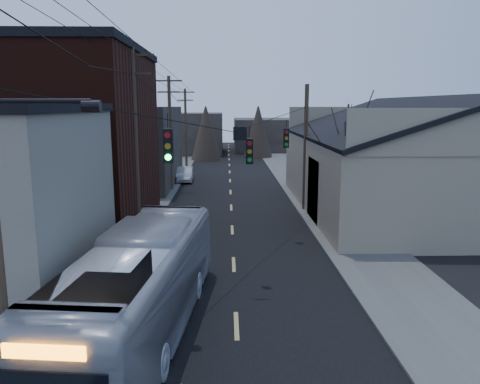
{
  "coord_description": "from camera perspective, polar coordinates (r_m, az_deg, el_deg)",
  "views": [
    {
      "loc": [
        -0.28,
        -6.26,
        7.12
      ],
      "look_at": [
        0.34,
        15.93,
        3.0
      ],
      "focal_mm": 35.0,
      "sensor_mm": 36.0,
      "label": 1
    }
  ],
  "objects": [
    {
      "name": "sidewalk_left",
      "position": [
        37.46,
        -11.13,
        -0.55
      ],
      "size": [
        4.0,
        110.0,
        0.12
      ],
      "primitive_type": "cube",
      "color": "#474744",
      "rests_on": "ground"
    },
    {
      "name": "road_surface",
      "position": [
        36.95,
        -1.14,
        -0.58
      ],
      "size": [
        9.0,
        110.0,
        0.02
      ],
      "primitive_type": "cube",
      "color": "black",
      "rests_on": "ground"
    },
    {
      "name": "bare_tree",
      "position": [
        27.35,
        12.78,
        2.86
      ],
      "size": [
        0.4,
        0.4,
        7.2
      ],
      "primitive_type": "cone",
      "color": "black",
      "rests_on": "ground"
    },
    {
      "name": "parked_car",
      "position": [
        44.72,
        -6.75,
        2.17
      ],
      "size": [
        1.61,
        4.23,
        1.38
      ],
      "primitive_type": "imported",
      "rotation": [
        0.0,
        0.0,
        0.04
      ],
      "color": "#B7BABF",
      "rests_on": "ground"
    },
    {
      "name": "utility_lines",
      "position": [
        30.61,
        -6.95,
        6.38
      ],
      "size": [
        11.24,
        45.28,
        10.5
      ],
      "color": "#382B1E",
      "rests_on": "ground"
    },
    {
      "name": "building_far_left",
      "position": [
        71.61,
        -6.23,
        7.15
      ],
      "size": [
        10.0,
        12.0,
        6.0
      ],
      "primitive_type": "cube",
      "color": "#2D2824",
      "rests_on": "ground"
    },
    {
      "name": "building_brick",
      "position": [
        28.08,
        -21.95,
        5.43
      ],
      "size": [
        10.0,
        12.0,
        10.0
      ],
      "primitive_type": "cube",
      "color": "black",
      "rests_on": "ground"
    },
    {
      "name": "sidewalk_right",
      "position": [
        37.56,
        8.83,
        -0.45
      ],
      "size": [
        4.0,
        110.0,
        0.12
      ],
      "primitive_type": "cube",
      "color": "#474744",
      "rests_on": "ground"
    },
    {
      "name": "building_left_far",
      "position": [
        43.4,
        -13.93,
        5.42
      ],
      "size": [
        9.0,
        14.0,
        7.0
      ],
      "primitive_type": "cube",
      "color": "#2D2824",
      "rests_on": "ground"
    },
    {
      "name": "warehouse",
      "position": [
        34.25,
        21.25,
        2.38
      ],
      "size": [
        16.16,
        20.6,
        7.73
      ],
      "color": "gray",
      "rests_on": "ground"
    },
    {
      "name": "building_far_right",
      "position": [
        76.74,
        3.87,
        7.04
      ],
      "size": [
        12.0,
        14.0,
        5.0
      ],
      "primitive_type": "cube",
      "color": "#2D2824",
      "rests_on": "ground"
    },
    {
      "name": "bus",
      "position": [
        14.95,
        -12.21,
        -11.3
      ],
      "size": [
        4.0,
        11.9,
        3.25
      ],
      "primitive_type": "imported",
      "rotation": [
        0.0,
        0.0,
        3.03
      ],
      "color": "#A8ABB4",
      "rests_on": "ground"
    }
  ]
}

